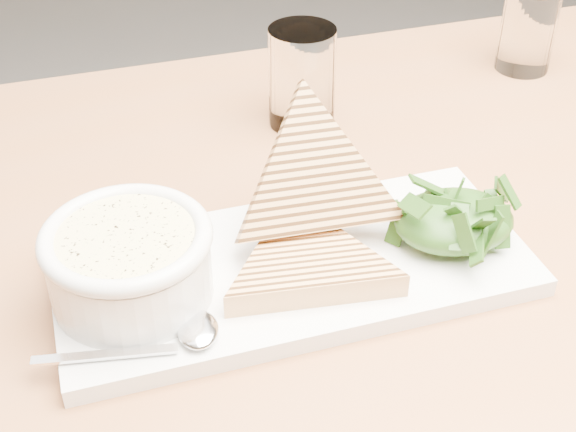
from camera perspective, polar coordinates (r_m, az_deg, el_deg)
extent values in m
cube|color=brown|center=(0.76, 9.43, -2.83)|extent=(1.38, 0.98, 0.04)
cube|color=silver|center=(0.69, 0.38, -3.72)|extent=(0.42, 0.21, 0.02)
cylinder|color=silver|center=(0.65, -11.14, -3.75)|extent=(0.13, 0.13, 0.05)
cylinder|color=beige|center=(0.63, -11.46, -1.62)|extent=(0.11, 0.11, 0.01)
torus|color=silver|center=(0.63, -11.49, -1.48)|extent=(0.14, 0.14, 0.01)
ellipsoid|color=black|center=(0.71, 11.72, -0.34)|extent=(0.11, 0.08, 0.04)
ellipsoid|color=silver|center=(0.62, -6.41, -8.03)|extent=(0.04, 0.05, 0.01)
cube|color=silver|center=(0.62, -12.89, -9.60)|extent=(0.11, 0.02, 0.00)
cylinder|color=white|center=(0.89, 0.99, 9.83)|extent=(0.07, 0.07, 0.11)
cylinder|color=white|center=(1.06, 16.68, 12.54)|extent=(0.07, 0.07, 0.10)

